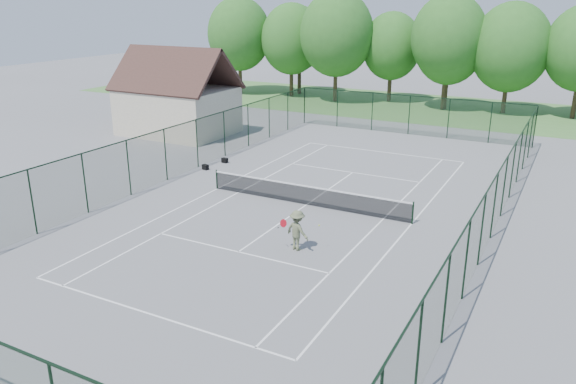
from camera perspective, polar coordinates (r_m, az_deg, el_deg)
name	(u,v)px	position (r m, az deg, el deg)	size (l,w,h in m)	color
ground	(306,205)	(28.65, 1.87, -1.31)	(140.00, 140.00, 0.00)	gray
grass_far	(444,109)	(56.32, 15.55, 8.13)	(80.00, 16.00, 0.01)	#4F833D
court_lines	(306,205)	(28.65, 1.87, -1.30)	(11.05, 23.85, 0.01)	white
tennis_net	(306,194)	(28.45, 1.88, -0.22)	(11.08, 0.08, 1.10)	black
fence_enclosure	(307,176)	(28.15, 1.90, 1.67)	(18.05, 36.05, 3.02)	#17341E
utility_building	(177,93)	(44.54, -11.22, 9.82)	(8.60, 6.27, 6.63)	beige
tree_line_far	(450,45)	(55.58, 16.11, 14.19)	(39.40, 6.40, 9.70)	#473422
sports_bag_a	(205,167)	(34.92, -8.39, 2.52)	(0.40, 0.24, 0.32)	black
sports_bag_b	(225,160)	(36.27, -6.44, 3.21)	(0.40, 0.24, 0.31)	black
tennis_player	(297,230)	(23.28, 0.95, -3.91)	(1.71, 0.97, 1.74)	#616847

